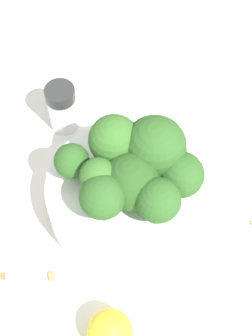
{
  "coord_description": "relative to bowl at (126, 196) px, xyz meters",
  "views": [
    {
      "loc": [
        -0.1,
        -0.24,
        0.52
      ],
      "look_at": [
        0.0,
        0.0,
        0.08
      ],
      "focal_mm": 60.0,
      "sensor_mm": 36.0,
      "label": 1
    }
  ],
  "objects": [
    {
      "name": "broccoli_floret_0",
      "position": [
        0.0,
        -0.01,
        0.05
      ],
      "size": [
        0.06,
        0.06,
        0.06
      ],
      "color": "#7A9E5B",
      "rests_on": "bowl"
    },
    {
      "name": "broccoli_floret_1",
      "position": [
        0.0,
        0.03,
        0.06
      ],
      "size": [
        0.05,
        0.05,
        0.06
      ],
      "color": "#84AD66",
      "rests_on": "bowl"
    },
    {
      "name": "almond_crumb_1",
      "position": [
        -0.14,
        -0.03,
        -0.02
      ],
      "size": [
        0.01,
        0.01,
        0.01
      ],
      "primitive_type": "cube",
      "rotation": [
        0.0,
        0.0,
        4.49
      ],
      "color": "olive",
      "rests_on": "ground_plane"
    },
    {
      "name": "pepper_shaker",
      "position": [
        -0.02,
        0.12,
        0.01
      ],
      "size": [
        0.03,
        0.03,
        0.06
      ],
      "color": "silver",
      "rests_on": "ground_plane"
    },
    {
      "name": "broccoli_floret_4",
      "position": [
        0.03,
        0.01,
        0.06
      ],
      "size": [
        0.06,
        0.06,
        0.07
      ],
      "color": "#8EB770",
      "rests_on": "bowl"
    },
    {
      "name": "almond_crumb_2",
      "position": [
        -0.02,
        0.14,
        -0.02
      ],
      "size": [
        0.01,
        0.01,
        0.01
      ],
      "primitive_type": "cube",
      "rotation": [
        0.0,
        0.0,
        3.11
      ],
      "color": "#AD7F4C",
      "rests_on": "ground_plane"
    },
    {
      "name": "bowl",
      "position": [
        0.0,
        0.0,
        0.0
      ],
      "size": [
        0.16,
        0.16,
        0.04
      ],
      "primitive_type": "cylinder",
      "color": "white",
      "rests_on": "ground_plane"
    },
    {
      "name": "broccoli_floret_5",
      "position": [
        0.05,
        -0.02,
        0.05
      ],
      "size": [
        0.04,
        0.04,
        0.05
      ],
      "color": "#84AD66",
      "rests_on": "bowl"
    },
    {
      "name": "broccoli_floret_7",
      "position": [
        -0.03,
        0.0,
        0.06
      ],
      "size": [
        0.03,
        0.03,
        0.05
      ],
      "color": "#8EB770",
      "rests_on": "bowl"
    },
    {
      "name": "broccoli_floret_6",
      "position": [
        0.01,
        -0.04,
        0.05
      ],
      "size": [
        0.04,
        0.04,
        0.05
      ],
      "color": "#8EB770",
      "rests_on": "bowl"
    },
    {
      "name": "broccoli_floret_3",
      "position": [
        -0.04,
        0.03,
        0.05
      ],
      "size": [
        0.03,
        0.03,
        0.04
      ],
      "color": "#8EB770",
      "rests_on": "bowl"
    },
    {
      "name": "ground_plane",
      "position": [
        0.0,
        0.0,
        -0.02
      ],
      "size": [
        3.0,
        3.0,
        0.0
      ],
      "primitive_type": "plane",
      "color": "silver"
    },
    {
      "name": "lemon_wedge",
      "position": [
        -0.06,
        -0.12,
        -0.0
      ],
      "size": [
        0.04,
        0.04,
        0.04
      ],
      "primitive_type": "sphere",
      "color": "yellow",
      "rests_on": "ground_plane"
    },
    {
      "name": "broccoli_floret_2",
      "position": [
        -0.03,
        -0.02,
        0.06
      ],
      "size": [
        0.04,
        0.04,
        0.06
      ],
      "color": "#8EB770",
      "rests_on": "bowl"
    },
    {
      "name": "almond_crumb_0",
      "position": [
        -0.09,
        -0.04,
        -0.02
      ],
      "size": [
        0.01,
        0.01,
        0.01
      ],
      "primitive_type": "cube",
      "rotation": [
        0.0,
        0.0,
        1.38
      ],
      "color": "#AD7F4C",
      "rests_on": "ground_plane"
    }
  ]
}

